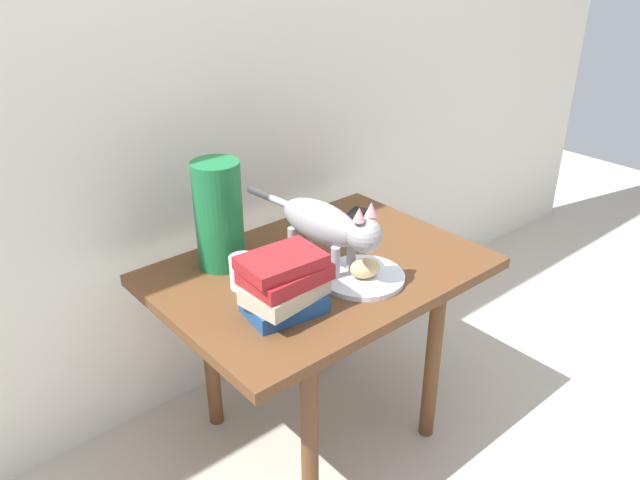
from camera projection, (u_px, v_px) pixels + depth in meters
The scene contains 10 objects.
ground_plane at pixel (320, 426), 1.94m from camera, with size 6.00×6.00×0.00m, color #B2A899.
back_panel at pixel (220, 42), 1.73m from camera, with size 4.00×0.04×2.20m, color silver.
side_table at pixel (320, 290), 1.72m from camera, with size 0.86×0.61×0.57m.
plate at pixel (362, 277), 1.62m from camera, with size 0.22×0.22×0.01m, color silver.
bread_roll at pixel (365, 268), 1.60m from camera, with size 0.08×0.06×0.05m, color #E0BC7A.
cat at pixel (328, 225), 1.61m from camera, with size 0.11×0.48×0.23m.
book_stack at pixel (284, 284), 1.45m from camera, with size 0.20×0.16×0.15m.
green_vase at pixel (219, 215), 1.63m from camera, with size 0.13×0.13×0.29m, color #196B38.
candle_jar at pixel (243, 274), 1.57m from camera, with size 0.07×0.07×0.08m.
tv_remote at pixel (352, 219), 1.93m from camera, with size 0.15×0.04×0.02m, color black.
Camera 1 is at (-0.96, -1.12, 1.40)m, focal length 35.08 mm.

